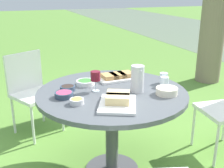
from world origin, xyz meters
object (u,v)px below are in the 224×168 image
at_px(dining_table, 112,104).
at_px(chair_far_back, 31,87).
at_px(water_pitcher, 137,79).
at_px(wine_glass, 95,77).

height_order(dining_table, chair_far_back, chair_far_back).
bearing_deg(water_pitcher, wine_glass, -112.45).
bearing_deg(wine_glass, chair_far_back, -156.12).
relative_size(dining_table, wine_glass, 7.31).
relative_size(chair_far_back, wine_glass, 5.32).
height_order(chair_far_back, water_pitcher, water_pitcher).
xyz_separation_m(dining_table, wine_glass, (-0.04, -0.12, 0.23)).
bearing_deg(water_pitcher, chair_far_back, -146.15).
distance_m(chair_far_back, wine_glass, 1.13).
distance_m(dining_table, water_pitcher, 0.30).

